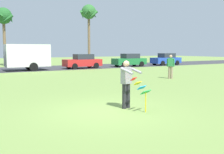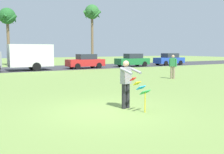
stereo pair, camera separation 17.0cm
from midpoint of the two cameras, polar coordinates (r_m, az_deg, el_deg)
The scene contains 11 objects.
ground_plane at distance 9.21m, azimuth -1.39°, elevation -7.37°, with size 120.00×120.00×0.00m, color olive.
road_strip at distance 29.83m, azimuth -22.24°, elevation 1.48°, with size 120.00×8.00×0.01m, color #38383D.
person_kite_flyer at distance 9.46m, azimuth 2.67°, elevation -1.16°, with size 0.63×0.72×1.73m.
kite_held at distance 9.01m, azimuth 5.89°, elevation -2.58°, with size 0.58×0.72×1.17m.
parked_truck_grey_van at distance 27.55m, azimuth -19.70°, elevation 4.17°, with size 6.73×2.19×2.62m.
parked_car_red at distance 29.67m, azimuth -6.54°, elevation 3.36°, with size 4.24×1.92×1.60m.
parked_car_green at distance 32.79m, azimuth 3.65°, elevation 3.63°, with size 4.22×1.87×1.60m.
parked_car_blue at distance 36.53m, azimuth 11.48°, elevation 3.77°, with size 4.21×1.85×1.60m.
palm_tree_right_near at distance 37.30m, azimuth -22.56°, elevation 11.71°, with size 2.58×2.71×7.46m.
palm_tree_centre_far at distance 39.52m, azimuth -5.18°, elevation 13.34°, with size 2.58×2.71×8.61m.
person_walker_near at distance 19.58m, azimuth 12.33°, elevation 2.37°, with size 0.38×0.50×1.73m.
Camera 1 is at (-4.47, -7.76, 2.13)m, focal length 42.22 mm.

